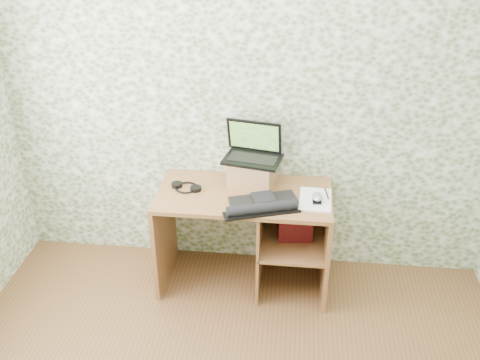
# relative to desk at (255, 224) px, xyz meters

# --- Properties ---
(wall_back) EXTENTS (3.50, 0.00, 3.50)m
(wall_back) POSITION_rel_desk_xyz_m (-0.08, 0.28, 0.82)
(wall_back) COLOR white
(wall_back) RESTS_ON ground
(desk) EXTENTS (1.20, 0.60, 0.75)m
(desk) POSITION_rel_desk_xyz_m (0.00, 0.00, 0.00)
(desk) COLOR brown
(desk) RESTS_ON floor
(riser) EXTENTS (0.35, 0.31, 0.18)m
(riser) POSITION_rel_desk_xyz_m (-0.03, 0.12, 0.36)
(riser) COLOR #A06F47
(riser) RESTS_ON desk
(laptop) EXTENTS (0.43, 0.34, 0.26)m
(laptop) POSITION_rel_desk_xyz_m (-0.03, 0.16, 0.51)
(laptop) COLOR black
(laptop) RESTS_ON riser
(keyboard) EXTENTS (0.51, 0.40, 0.07)m
(keyboard) POSITION_rel_desk_xyz_m (0.06, -0.20, 0.29)
(keyboard) COLOR black
(keyboard) RESTS_ON desk
(headphones) EXTENTS (0.22, 0.20, 0.03)m
(headphones) POSITION_rel_desk_xyz_m (-0.49, -0.01, 0.28)
(headphones) COLOR black
(headphones) RESTS_ON desk
(notepad) EXTENTS (0.22, 0.31, 0.01)m
(notepad) POSITION_rel_desk_xyz_m (0.41, -0.07, 0.28)
(notepad) COLOR white
(notepad) RESTS_ON desk
(mouse) EXTENTS (0.07, 0.11, 0.04)m
(mouse) POSITION_rel_desk_xyz_m (0.42, -0.09, 0.30)
(mouse) COLOR #B4B4B7
(mouse) RESTS_ON notepad
(pen) EXTENTS (0.03, 0.14, 0.01)m
(pen) POSITION_rel_desk_xyz_m (0.48, 0.00, 0.29)
(pen) COLOR black
(pen) RESTS_ON notepad
(red_box) EXTENTS (0.25, 0.10, 0.29)m
(red_box) POSITION_rel_desk_xyz_m (0.29, -0.03, 0.05)
(red_box) COLOR maroon
(red_box) RESTS_ON desk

